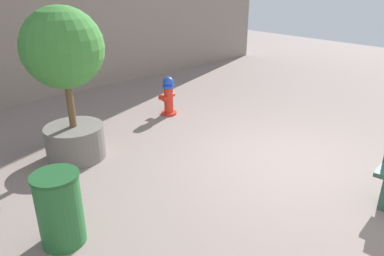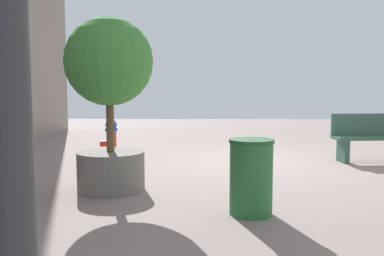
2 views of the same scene
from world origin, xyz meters
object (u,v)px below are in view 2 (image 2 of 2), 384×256
(planter_tree, at_px, (109,85))
(trash_bin, at_px, (251,177))
(fire_hydrant, at_px, (111,140))
(bench_near, at_px, (376,136))

(planter_tree, relative_size, trash_bin, 2.79)
(fire_hydrant, height_order, bench_near, bench_near)
(planter_tree, bearing_deg, trash_bin, 149.47)
(bench_near, distance_m, planter_tree, 5.46)
(fire_hydrant, relative_size, bench_near, 0.47)
(fire_hydrant, xyz_separation_m, bench_near, (-5.28, -0.07, 0.08))
(bench_near, xyz_separation_m, trash_bin, (2.90, 3.59, -0.06))
(bench_near, distance_m, trash_bin, 4.61)
(bench_near, relative_size, trash_bin, 2.02)
(planter_tree, bearing_deg, bench_near, -152.30)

